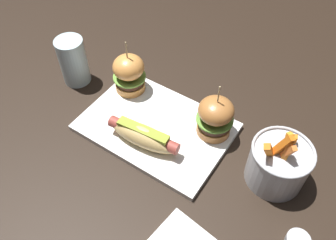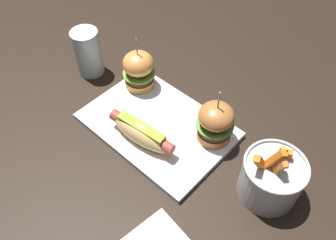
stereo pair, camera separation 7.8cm
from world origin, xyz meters
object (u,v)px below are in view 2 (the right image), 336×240
at_px(fries_bucket, 271,178).
at_px(water_glass, 88,52).
at_px(slider_left, 139,70).
at_px(slider_right, 215,122).
at_px(hot_dog, 142,132).
at_px(platter_main, 157,125).

bearing_deg(fries_bucket, water_glass, -179.48).
height_order(slider_left, slider_right, slider_left).
bearing_deg(water_glass, fries_bucket, 0.52).
distance_m(slider_right, water_glass, 0.40).
relative_size(hot_dog, water_glass, 1.35).
relative_size(slider_right, water_glass, 1.12).
xyz_separation_m(hot_dog, slider_right, (0.11, 0.12, 0.02)).
bearing_deg(water_glass, hot_dog, -16.24).
distance_m(fries_bucket, water_glass, 0.56).
bearing_deg(hot_dog, slider_right, 46.31).
distance_m(platter_main, fries_bucket, 0.29).
height_order(platter_main, slider_right, slider_right).
bearing_deg(slider_right, platter_main, -153.93).
relative_size(platter_main, hot_dog, 1.98).
height_order(platter_main, fries_bucket, fries_bucket).
bearing_deg(water_glass, slider_left, 15.74).
relative_size(slider_right, fries_bucket, 0.95).
relative_size(hot_dog, slider_left, 1.18).
height_order(fries_bucket, water_glass, fries_bucket).
xyz_separation_m(slider_left, slider_right, (0.25, -0.01, -0.00)).
relative_size(platter_main, slider_right, 2.39).
xyz_separation_m(fries_bucket, water_glass, (-0.56, -0.01, 0.01)).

